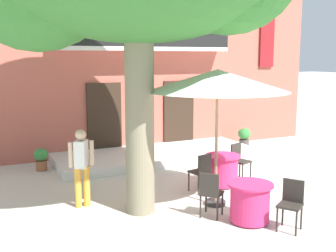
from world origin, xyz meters
TOP-DOWN VIEW (x-y plane):
  - ground_plane at (0.00, 0.00)m, footprint 120.00×120.00m
  - building_facade at (-0.81, 6.99)m, footprint 13.00×5.09m
  - entrance_step_platform at (-0.81, 3.83)m, footprint 6.10×2.34m
  - cafe_table_near_tree at (-1.20, -1.44)m, footprint 0.86×0.86m
  - cafe_chair_near_tree_0 at (-1.76, -0.93)m, footprint 0.56×0.56m
  - cafe_chair_near_tree_1 at (-0.73, -2.03)m, footprint 0.55×0.55m
  - cafe_table_middle at (-0.44, 0.72)m, footprint 0.86×0.86m
  - cafe_chair_middle_0 at (0.25, 1.03)m, footprint 0.51×0.51m
  - cafe_chair_middle_1 at (-1.15, 0.49)m, footprint 0.47×0.47m
  - cafe_umbrella at (-1.29, -0.35)m, footprint 2.90×2.90m
  - ground_planter_left at (-4.21, 4.01)m, footprint 0.39×0.39m
  - ground_planter_right at (2.59, 4.11)m, footprint 0.43×0.43m
  - pedestrian_near_entrance at (-3.86, 0.73)m, footprint 0.53×0.40m

SIDE VIEW (x-z plane):
  - ground_plane at x=0.00m, z-range 0.00..0.00m
  - entrance_step_platform at x=-0.81m, z-range 0.00..0.25m
  - ground_planter_left at x=-4.21m, z-range 0.04..0.66m
  - ground_planter_right at x=2.59m, z-range 0.04..0.72m
  - cafe_table_near_tree at x=-1.20m, z-range 0.01..0.77m
  - cafe_table_middle at x=-0.44m, z-range 0.01..0.77m
  - cafe_chair_near_tree_0 at x=-1.76m, z-range 0.07..0.98m
  - cafe_chair_near_tree_1 at x=-0.73m, z-range 0.07..0.98m
  - cafe_chair_middle_0 at x=0.25m, z-range 0.07..0.98m
  - cafe_chair_middle_1 at x=-1.15m, z-range 0.07..0.98m
  - pedestrian_near_entrance at x=-3.86m, z-range 0.11..1.74m
  - cafe_umbrella at x=-1.29m, z-range 1.19..4.04m
  - building_facade at x=-0.81m, z-range 0.00..7.50m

